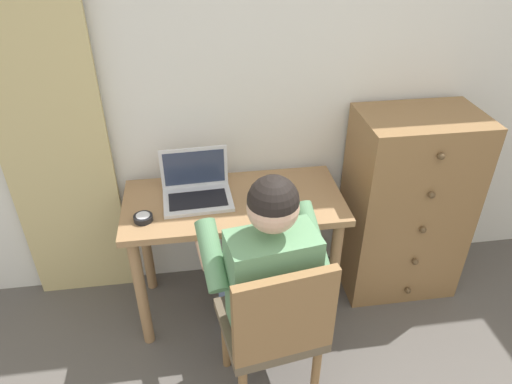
{
  "coord_description": "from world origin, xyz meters",
  "views": [
    {
      "loc": [
        -0.56,
        -0.08,
        2.05
      ],
      "look_at": [
        -0.29,
        1.77,
        0.83
      ],
      "focal_mm": 32.84,
      "sensor_mm": 36.0,
      "label": 1
    }
  ],
  "objects_px": {
    "dresser": "(405,206)",
    "computer_mouse": "(258,196)",
    "desk": "(234,220)",
    "chair": "(275,327)",
    "person_seated": "(263,267)",
    "desk_clock": "(143,218)",
    "laptop": "(197,189)"
  },
  "relations": [
    {
      "from": "dresser",
      "to": "computer_mouse",
      "type": "xyz_separation_m",
      "value": [
        -0.85,
        -0.07,
        0.2
      ]
    },
    {
      "from": "desk",
      "to": "dresser",
      "type": "bearing_deg",
      "value": 3.77
    },
    {
      "from": "desk",
      "to": "chair",
      "type": "height_order",
      "value": "chair"
    },
    {
      "from": "person_seated",
      "to": "desk_clock",
      "type": "relative_size",
      "value": 13.13
    },
    {
      "from": "desk",
      "to": "computer_mouse",
      "type": "xyz_separation_m",
      "value": [
        0.12,
        -0.01,
        0.14
      ]
    },
    {
      "from": "dresser",
      "to": "computer_mouse",
      "type": "bearing_deg",
      "value": -175.09
    },
    {
      "from": "laptop",
      "to": "desk_clock",
      "type": "bearing_deg",
      "value": -147.71
    },
    {
      "from": "person_seated",
      "to": "desk_clock",
      "type": "xyz_separation_m",
      "value": [
        -0.52,
        0.33,
        0.08
      ]
    },
    {
      "from": "dresser",
      "to": "laptop",
      "type": "relative_size",
      "value": 3.13
    },
    {
      "from": "laptop",
      "to": "desk",
      "type": "bearing_deg",
      "value": -14.95
    },
    {
      "from": "dresser",
      "to": "chair",
      "type": "xyz_separation_m",
      "value": [
        -0.87,
        -0.69,
        -0.07
      ]
    },
    {
      "from": "person_seated",
      "to": "laptop",
      "type": "xyz_separation_m",
      "value": [
        -0.26,
        0.49,
        0.12
      ]
    },
    {
      "from": "dresser",
      "to": "desk_clock",
      "type": "relative_size",
      "value": 12.2
    },
    {
      "from": "computer_mouse",
      "to": "desk",
      "type": "bearing_deg",
      "value": -165.27
    },
    {
      "from": "dresser",
      "to": "laptop",
      "type": "height_order",
      "value": "dresser"
    },
    {
      "from": "dresser",
      "to": "laptop",
      "type": "distance_m",
      "value": 1.18
    },
    {
      "from": "desk",
      "to": "desk_clock",
      "type": "distance_m",
      "value": 0.48
    },
    {
      "from": "person_seated",
      "to": "computer_mouse",
      "type": "bearing_deg",
      "value": 84.78
    },
    {
      "from": "chair",
      "to": "laptop",
      "type": "distance_m",
      "value": 0.79
    },
    {
      "from": "desk",
      "to": "desk_clock",
      "type": "bearing_deg",
      "value": -165.27
    },
    {
      "from": "desk",
      "to": "desk_clock",
      "type": "relative_size",
      "value": 12.3
    },
    {
      "from": "desk_clock",
      "to": "dresser",
      "type": "bearing_deg",
      "value": 7.25
    },
    {
      "from": "chair",
      "to": "person_seated",
      "type": "distance_m",
      "value": 0.26
    },
    {
      "from": "dresser",
      "to": "computer_mouse",
      "type": "height_order",
      "value": "dresser"
    },
    {
      "from": "chair",
      "to": "desk_clock",
      "type": "relative_size",
      "value": 9.59
    },
    {
      "from": "desk",
      "to": "laptop",
      "type": "height_order",
      "value": "laptop"
    },
    {
      "from": "desk",
      "to": "dresser",
      "type": "distance_m",
      "value": 0.98
    },
    {
      "from": "person_seated",
      "to": "chair",
      "type": "bearing_deg",
      "value": -82.31
    },
    {
      "from": "dresser",
      "to": "person_seated",
      "type": "distance_m",
      "value": 1.03
    },
    {
      "from": "chair",
      "to": "desk_clock",
      "type": "bearing_deg",
      "value": 137.13
    },
    {
      "from": "computer_mouse",
      "to": "dresser",
      "type": "bearing_deg",
      "value": 23.92
    },
    {
      "from": "dresser",
      "to": "chair",
      "type": "relative_size",
      "value": 1.27
    }
  ]
}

